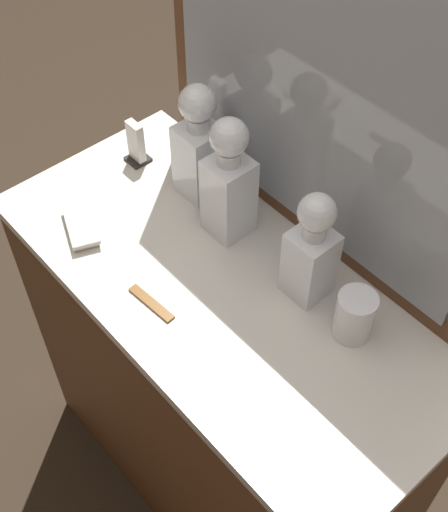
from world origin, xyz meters
TOP-DOWN VIEW (x-y plane):
  - ground_plane at (0.00, 0.00)m, footprint 6.00×6.00m
  - dresser at (0.00, 0.00)m, footprint 1.06×0.50m
  - dresser_mirror at (0.00, 0.23)m, footprint 0.83×0.03m
  - crystal_decanter_far_left at (0.12, 0.11)m, footprint 0.08×0.08m
  - crystal_decanter_rear at (-0.24, 0.14)m, footprint 0.09×0.09m
  - crystal_decanter_center at (-0.11, 0.11)m, footprint 0.09×0.09m
  - crystal_tumbler_far_right at (0.25, 0.10)m, footprint 0.08×0.08m
  - silver_brush_far_right at (-0.31, -0.14)m, footprint 0.14×0.10m
  - tortoiseshell_comb at (-0.05, -0.15)m, footprint 0.12×0.03m
  - napkin_holder at (-0.41, 0.09)m, footprint 0.05×0.05m

SIDE VIEW (x-z plane):
  - ground_plane at x=0.00m, z-range 0.00..0.00m
  - dresser at x=0.00m, z-range 0.00..0.94m
  - tortoiseshell_comb at x=-0.05m, z-range 0.94..0.95m
  - silver_brush_far_right at x=-0.31m, z-range 0.94..0.97m
  - napkin_holder at x=-0.41m, z-range 0.93..1.04m
  - crystal_tumbler_far_right at x=0.25m, z-range 0.94..1.04m
  - crystal_decanter_far_left at x=0.12m, z-range 0.92..1.18m
  - crystal_decanter_rear at x=-0.24m, z-range 0.91..1.20m
  - crystal_decanter_center at x=-0.11m, z-range 0.91..1.21m
  - dresser_mirror at x=0.00m, z-range 0.94..1.65m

